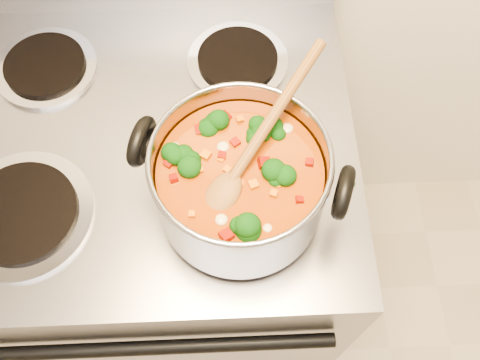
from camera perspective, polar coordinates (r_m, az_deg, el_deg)
name	(u,v)px	position (r m, az deg, el deg)	size (l,w,h in m)	color
electric_range	(170,231)	(1.33, -7.47, -5.41)	(0.73, 0.66, 1.08)	gray
stockpot	(240,182)	(0.77, 0.02, -0.20)	(0.32, 0.25, 0.15)	#9898A0
wooden_spoon	(248,154)	(0.74, 0.91, 2.76)	(0.20, 0.26, 0.09)	brown
cooktop_crumbs	(164,190)	(0.86, -8.10, -1.04)	(0.14, 0.27, 0.01)	black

